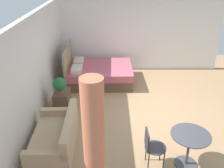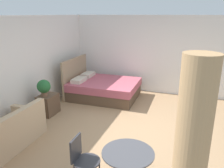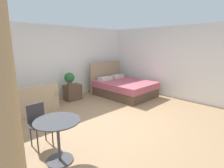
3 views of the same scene
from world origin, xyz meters
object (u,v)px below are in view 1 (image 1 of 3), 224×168
at_px(bed, 98,73).
at_px(balcony_table, 189,144).
at_px(potted_plant, 60,85).
at_px(nightstand, 62,100).
at_px(cafe_chair_near_window, 152,145).
at_px(couch, 56,139).

relative_size(bed, balcony_table, 2.86).
bearing_deg(balcony_table, potted_plant, 55.51).
height_order(nightstand, cafe_chair_near_window, cafe_chair_near_window).
distance_m(bed, balcony_table, 4.21).
distance_m(couch, balcony_table, 2.70).
xyz_separation_m(bed, nightstand, (-1.70, 0.87, -0.04)).
relative_size(bed, nightstand, 3.92).
bearing_deg(nightstand, balcony_table, -125.92).
xyz_separation_m(potted_plant, cafe_chair_near_window, (-1.96, -2.10, -0.29)).
relative_size(couch, potted_plant, 3.58).
bearing_deg(nightstand, couch, -174.31).
xyz_separation_m(couch, potted_plant, (1.50, 0.17, 0.52)).
bearing_deg(potted_plant, bed, -26.11).
height_order(couch, potted_plant, potted_plant).
relative_size(nightstand, potted_plant, 1.23).
bearing_deg(balcony_table, cafe_chair_near_window, 92.06).
distance_m(potted_plant, cafe_chair_near_window, 2.89).
distance_m(nightstand, balcony_table, 3.48).
bearing_deg(potted_plant, balcony_table, -124.49).
bearing_deg(cafe_chair_near_window, balcony_table, -87.94).
xyz_separation_m(nightstand, cafe_chair_near_window, (-2.06, -2.09, 0.23)).
height_order(balcony_table, cafe_chair_near_window, cafe_chair_near_window).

